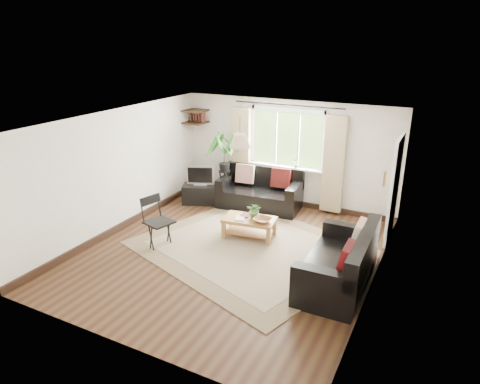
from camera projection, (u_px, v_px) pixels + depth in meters
The scene contains 24 objects.
floor at pixel (230, 253), 7.72m from camera, with size 5.50×5.50×0.00m, color black.
ceiling at pixel (229, 121), 6.89m from camera, with size 5.50×5.50×0.00m, color white.
wall_back at pixel (287, 154), 9.60m from camera, with size 5.00×0.02×2.40m, color white.
wall_front at pixel (118, 263), 5.00m from camera, with size 5.00×0.02×2.40m, color white.
wall_left at pixel (117, 171), 8.36m from camera, with size 0.02×5.50×2.40m, color white.
wall_right at pixel (380, 218), 6.24m from camera, with size 0.02×5.50×2.40m, color white.
rug at pixel (249, 247), 7.92m from camera, with size 3.75×3.21×0.02m, color beige.
window at pixel (287, 139), 9.45m from camera, with size 2.50×0.16×2.16m, color white, non-canonical shape.
door at pixel (394, 194), 7.74m from camera, with size 0.06×0.96×2.06m, color silver.
corner_shelf at pixel (195, 117), 10.11m from camera, with size 0.50×0.50×0.34m, color black, non-canonical shape.
pendant_lamp at pixel (240, 137), 7.34m from camera, with size 0.36×0.36×0.54m, color beige, non-canonical shape.
wall_sconce at pixel (383, 176), 6.33m from camera, with size 0.12×0.12×0.28m, color beige, non-canonical shape.
sofa_back at pixel (260, 190), 9.62m from camera, with size 1.82×0.91×0.86m, color black, non-canonical shape.
sofa_right at pixel (338, 259), 6.62m from camera, with size 0.93×1.86×0.88m, color black, non-canonical shape.
coffee_table at pixel (249, 228), 8.26m from camera, with size 0.99×0.54×0.41m, color #955830, non-canonical shape.
table_plant at pixel (255, 210), 8.14m from camera, with size 0.28×0.25×0.32m, color #3D6B2A.
bowl at pixel (262, 220), 8.00m from camera, with size 0.34×0.34×0.08m, color brown.
book_a at pixel (235, 218), 8.18m from camera, with size 0.18×0.24×0.02m, color silver.
book_b at pixel (241, 214), 8.34m from camera, with size 0.18×0.24×0.02m, color #562722.
tv_stand at pixel (201, 194), 9.98m from camera, with size 0.82×0.46×0.44m, color black.
tv at pixel (200, 175), 9.82m from camera, with size 0.63×0.21×0.48m, color #A5A5AA, non-canonical shape.
palm_stand at pixel (224, 168), 9.90m from camera, with size 0.63×0.63×1.63m, color black, non-canonical shape.
folding_chair at pixel (159, 223), 7.81m from camera, with size 0.49×0.49×0.95m, color black, non-canonical shape.
sill_plant at pixel (296, 162), 9.44m from camera, with size 0.14×0.10×0.27m, color #2D6023.
Camera 1 is at (3.27, -6.03, 3.71)m, focal length 32.00 mm.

